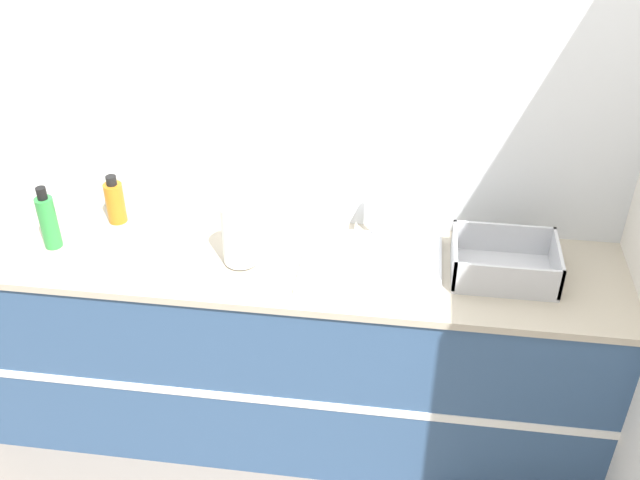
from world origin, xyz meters
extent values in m
plane|color=slate|center=(0.00, 0.00, 0.00)|extent=(12.00, 12.00, 0.00)
cube|color=silver|center=(0.00, 0.59, 1.30)|extent=(4.96, 0.06, 2.60)
cube|color=#33517A|center=(0.00, 0.28, 0.45)|extent=(2.56, 0.56, 0.90)
cube|color=white|center=(0.00, 0.00, 0.45)|extent=(2.56, 0.01, 0.04)
cube|color=#B2A893|center=(0.00, 0.28, 0.91)|extent=(2.58, 0.59, 0.03)
cube|color=silver|center=(0.32, 0.28, 0.94)|extent=(0.52, 0.42, 0.02)
cylinder|color=silver|center=(0.32, 0.47, 1.06)|extent=(0.02, 0.02, 0.23)
cylinder|color=silver|center=(0.32, 0.41, 1.18)|extent=(0.02, 0.11, 0.02)
cylinder|color=#4C4C51|center=(-0.17, 0.24, 0.93)|extent=(0.10, 0.10, 0.01)
cylinder|color=white|center=(-0.17, 0.24, 1.06)|extent=(0.13, 0.13, 0.24)
cube|color=#B7BABF|center=(0.81, 0.29, 0.93)|extent=(0.38, 0.28, 0.01)
cube|color=#B7BABF|center=(0.81, 0.16, 1.00)|extent=(0.38, 0.01, 0.12)
cube|color=#B7BABF|center=(0.81, 0.43, 1.00)|extent=(0.38, 0.01, 0.12)
cube|color=#B7BABF|center=(0.62, 0.29, 1.00)|extent=(0.01, 0.28, 0.12)
cube|color=#B7BABF|center=(0.99, 0.29, 1.00)|extent=(0.01, 0.28, 0.12)
cylinder|color=#2D8C3D|center=(-0.92, 0.25, 1.04)|extent=(0.07, 0.07, 0.22)
cylinder|color=black|center=(-0.92, 0.25, 1.17)|extent=(0.04, 0.04, 0.05)
cylinder|color=#B26B19|center=(-0.74, 0.45, 1.01)|extent=(0.08, 0.08, 0.17)
cylinder|color=black|center=(-0.74, 0.45, 1.12)|extent=(0.04, 0.04, 0.04)
camera|label=1|loc=(0.43, -1.99, 2.61)|focal=42.00mm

